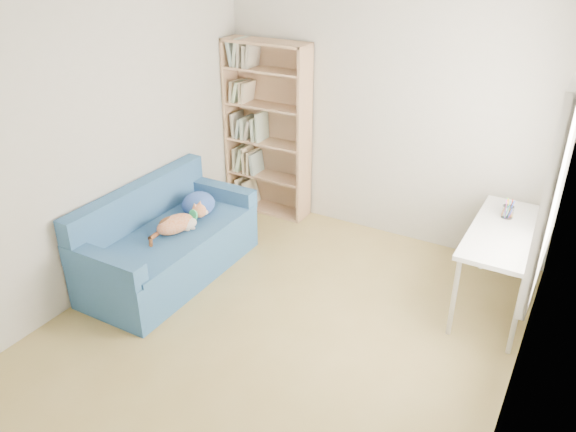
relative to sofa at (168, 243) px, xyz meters
The scene contains 6 objects.
ground 1.41m from the sofa, ahead, with size 4.00×4.00×0.00m, color olive.
room_shell 1.97m from the sofa, ahead, with size 3.54×4.04×2.62m.
sofa is the anchor object (origin of this frame).
bookshelf 1.73m from the sofa, 86.36° to the left, with size 0.96×0.30×1.92m.
desk 2.99m from the sofa, 19.27° to the left, with size 0.57×1.24×0.75m.
pen_cup 3.05m from the sofa, 23.87° to the left, with size 0.09×0.09×0.18m.
Camera 1 is at (1.88, -3.19, 2.94)m, focal length 35.00 mm.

